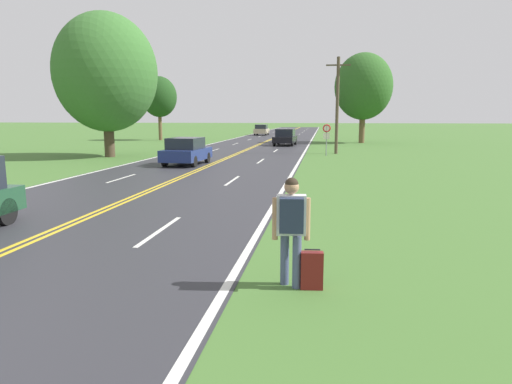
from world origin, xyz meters
TOP-DOWN VIEW (x-y plane):
  - hitchhiker_person at (6.03, 4.26)m, footprint 0.62×0.44m
  - suitcase at (6.38, 4.22)m, footprint 0.38×0.19m
  - traffic_sign at (6.67, 30.29)m, footprint 0.60×0.10m
  - utility_pole_midground at (7.42, 32.28)m, footprint 1.80×0.24m
  - tree_left_verge at (-8.33, 27.14)m, footprint 6.95×6.95m
  - tree_behind_sign at (-12.94, 49.74)m, footprint 4.14×4.14m
  - tree_mid_treeline at (10.46, 47.35)m, footprint 6.04×6.04m
  - car_dark_blue_sedan_approaching at (-1.42, 22.74)m, footprint 2.09×4.13m
  - car_black_sedan_mid_near at (2.73, 41.81)m, footprint 2.11×4.44m
  - car_champagne_sedan_mid_far at (-2.99, 66.27)m, footprint 1.92×3.97m

SIDE VIEW (x-z plane):
  - suitcase at x=6.38m, z-range -0.02..0.65m
  - car_champagne_sedan_mid_far at x=-2.99m, z-range 0.00..1.61m
  - car_dark_blue_sedan_approaching at x=-1.42m, z-range 0.01..1.60m
  - car_black_sedan_mid_near at x=2.73m, z-range 0.02..1.63m
  - hitchhiker_person at x=6.03m, z-range 0.20..2.03m
  - traffic_sign at x=6.67m, z-range 0.56..2.82m
  - utility_pole_midground at x=7.42m, z-range 0.15..7.30m
  - tree_behind_sign at x=-12.94m, z-range 1.34..8.83m
  - tree_left_verge at x=-8.33m, z-range 0.86..10.61m
  - tree_mid_treeline at x=10.46m, z-range 1.21..10.61m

